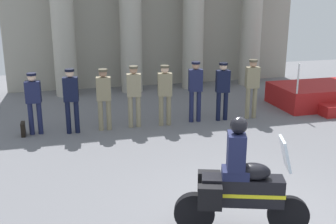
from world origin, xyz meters
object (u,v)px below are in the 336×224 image
object	(u,v)px
briefcase_on_ground	(23,129)
officer_in_row_2	(104,95)
officer_in_row_4	(165,90)
officer_in_row_0	(34,99)
officer_in_row_1	(71,96)
reviewing_stand	(329,95)
officer_in_row_7	(252,84)
officer_in_row_3	(134,92)
officer_in_row_6	(223,87)
motorcycle_with_rider	(238,186)
officer_in_row_5	(195,87)

from	to	relation	value
briefcase_on_ground	officer_in_row_2	bearing A→B (deg)	-1.78
officer_in_row_2	officer_in_row_4	distance (m)	1.67
officer_in_row_0	officer_in_row_1	xyz separation A→B (m)	(0.94, -0.16, 0.05)
reviewing_stand	officer_in_row_7	world-z (taller)	officer_in_row_7
officer_in_row_2	officer_in_row_3	size ratio (longest dim) A/B	0.98
officer_in_row_4	officer_in_row_6	bearing A→B (deg)	-171.17
reviewing_stand	officer_in_row_1	bearing A→B (deg)	-175.03
officer_in_row_4	briefcase_on_ground	distance (m)	3.87
officer_in_row_0	officer_in_row_1	bearing A→B (deg)	177.77
officer_in_row_0	officer_in_row_1	world-z (taller)	officer_in_row_1
officer_in_row_2	officer_in_row_6	world-z (taller)	officer_in_row_6
officer_in_row_3	motorcycle_with_rider	xyz separation A→B (m)	(0.58, -5.58, -0.21)
officer_in_row_4	briefcase_on_ground	size ratio (longest dim) A/B	4.71
officer_in_row_6	officer_in_row_7	distance (m)	0.90
officer_in_row_4	officer_in_row_7	xyz separation A→B (m)	(2.61, 0.02, 0.03)
motorcycle_with_rider	officer_in_row_5	bearing A→B (deg)	96.76
officer_in_row_3	officer_in_row_6	xyz separation A→B (m)	(2.56, -0.02, -0.02)
officer_in_row_5	briefcase_on_ground	distance (m)	4.77
officer_in_row_4	officer_in_row_6	distance (m)	1.71
reviewing_stand	officer_in_row_1	world-z (taller)	officer_in_row_1
officer_in_row_3	briefcase_on_ground	xyz separation A→B (m)	(-2.93, 0.02, -0.83)
officer_in_row_3	officer_in_row_5	distance (m)	1.76
reviewing_stand	officer_in_row_3	xyz separation A→B (m)	(-6.57, -0.63, 0.68)
officer_in_row_1	officer_in_row_6	size ratio (longest dim) A/B	1.02
reviewing_stand	officer_in_row_0	distance (m)	9.22
reviewing_stand	officer_in_row_2	world-z (taller)	officer_in_row_2
officer_in_row_1	officer_in_row_3	size ratio (longest dim) A/B	1.01
officer_in_row_0	officer_in_row_4	world-z (taller)	officer_in_row_4
officer_in_row_3	briefcase_on_ground	size ratio (longest dim) A/B	4.74
officer_in_row_3	officer_in_row_0	bearing A→B (deg)	5.78
officer_in_row_3	officer_in_row_7	distance (m)	3.46
officer_in_row_0	briefcase_on_ground	world-z (taller)	officer_in_row_0
officer_in_row_5	officer_in_row_1	bearing A→B (deg)	9.57
reviewing_stand	officer_in_row_0	xyz separation A→B (m)	(-9.18, -0.55, 0.64)
officer_in_row_0	officer_in_row_3	xyz separation A→B (m)	(2.61, -0.08, 0.04)
officer_in_row_5	motorcycle_with_rider	size ratio (longest dim) A/B	0.86
reviewing_stand	officer_in_row_3	bearing A→B (deg)	-174.50
officer_in_row_7	officer_in_row_3	bearing A→B (deg)	6.71
reviewing_stand	officer_in_row_7	bearing A→B (deg)	-167.68
officer_in_row_6	briefcase_on_ground	distance (m)	5.55
officer_in_row_2	briefcase_on_ground	size ratio (longest dim) A/B	4.64
reviewing_stand	briefcase_on_ground	world-z (taller)	reviewing_stand
reviewing_stand	officer_in_row_3	size ratio (longest dim) A/B	2.08
reviewing_stand	officer_in_row_2	xyz separation A→B (m)	(-7.39, -0.68, 0.66)
officer_in_row_5	officer_in_row_7	bearing A→B (deg)	-175.49
reviewing_stand	officer_in_row_4	distance (m)	5.80
officer_in_row_6	briefcase_on_ground	xyz separation A→B (m)	(-5.49, 0.05, -0.81)
briefcase_on_ground	officer_in_row_7	bearing A→B (deg)	-0.62
officer_in_row_3	officer_in_row_4	xyz separation A→B (m)	(0.85, -0.06, -0.01)
officer_in_row_1	officer_in_row_2	size ratio (longest dim) A/B	1.03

